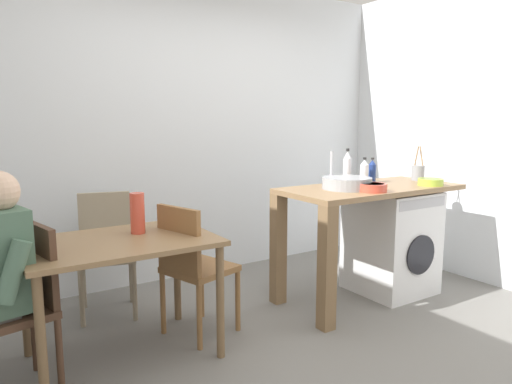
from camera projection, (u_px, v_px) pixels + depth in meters
The scene contains 19 objects.
ground_plane at pixel (304, 345), 3.04m from camera, with size 5.46×5.46×0.00m, color slate.
wall_back at pixel (187, 131), 4.29m from camera, with size 4.60×0.10×2.70m, color silver.
wall_counter_side at pixel (506, 131), 3.98m from camera, with size 0.10×3.80×2.70m, color silver.
dining_table at pixel (120, 255), 2.81m from camera, with size 1.10×0.76×0.74m.
chair_person_seat at pixel (22, 300), 2.47m from camera, with size 0.48×0.48×0.90m.
chair_opposite at pixel (192, 263), 3.11m from camera, with size 0.50×0.50×0.90m.
chair_spare_by_wall at pixel (106, 246), 3.53m from camera, with size 0.49×0.49×0.90m.
kitchen_counter at pixel (351, 208), 3.67m from camera, with size 1.50×0.68×0.92m.
washing_machine at pixel (391, 241), 3.97m from camera, with size 0.60×0.61×0.86m.
sink_basin at pixel (347, 183), 3.61m from camera, with size 0.38×0.38×0.09m, color #9EA0A5.
tap at pixel (331, 169), 3.74m from camera, with size 0.02×0.02×0.28m, color #B2B2B7.
bottle_tall_green at pixel (347, 167), 3.95m from camera, with size 0.07×0.07×0.29m.
bottle_squat_brown at pixel (364, 172), 3.91m from camera, with size 0.07×0.07×0.22m.
bottle_clear_small at pixel (372, 171), 3.99m from camera, with size 0.06×0.06×0.21m.
mixing_bowl at pixel (372, 187), 3.48m from camera, with size 0.22×0.22×0.06m.
utensil_crock at pixel (418, 172), 4.12m from camera, with size 0.11×0.11×0.30m.
colander at pixel (431, 182), 3.81m from camera, with size 0.20×0.20×0.06m.
vase at pixel (137, 213), 2.94m from camera, with size 0.09×0.09×0.26m, color #D84C38.
scissors at pixel (376, 188), 3.64m from camera, with size 0.15×0.06×0.01m.
Camera 1 is at (-1.80, -2.24, 1.45)m, focal length 32.93 mm.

